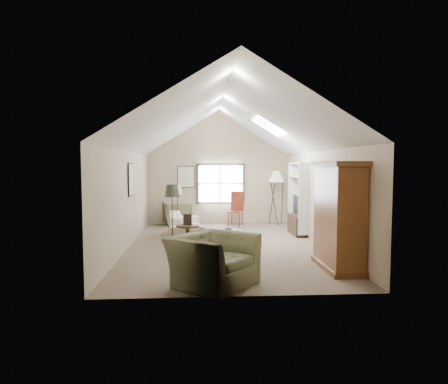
{
  "coord_description": "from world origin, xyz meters",
  "views": [
    {
      "loc": [
        -0.67,
        -10.34,
        2.15
      ],
      "look_at": [
        0.0,
        0.4,
        1.4
      ],
      "focal_mm": 32.0,
      "sensor_mm": 36.0,
      "label": 1
    }
  ],
  "objects": [
    {
      "name": "side_chair",
      "position": [
        0.59,
        3.42,
        0.6
      ],
      "size": [
        0.61,
        0.61,
        1.19
      ],
      "primitive_type": "cube",
      "rotation": [
        0.0,
        0.0,
        -0.39
      ],
      "color": "maroon",
      "rests_on": "ground"
    },
    {
      "name": "sofa",
      "position": [
        -1.07,
        1.41,
        0.35
      ],
      "size": [
        1.11,
        2.45,
        0.7
      ],
      "primitive_type": "imported",
      "rotation": [
        0.0,
        0.0,
        1.65
      ],
      "color": "silver",
      "rests_on": "ground"
    },
    {
      "name": "armchair_near",
      "position": [
        -0.43,
        -3.35,
        0.45
      ],
      "size": [
        1.81,
        1.83,
        0.9
      ],
      "primitive_type": "imported",
      "rotation": [
        0.0,
        0.0,
        0.88
      ],
      "color": "#61694A",
      "rests_on": "ground"
    },
    {
      "name": "coffee_table",
      "position": [
        0.09,
        -0.07,
        0.22
      ],
      "size": [
        0.94,
        0.68,
        0.43
      ],
      "primitive_type": "cube",
      "rotation": [
        0.0,
        0.0,
        -0.26
      ],
      "color": "#3D2719",
      "rests_on": "ground"
    },
    {
      "name": "media_console",
      "position": [
        2.32,
        1.6,
        0.3
      ],
      "size": [
        0.34,
        1.18,
        0.6
      ],
      "primitive_type": "cube",
      "color": "#382316",
      "rests_on": "ground"
    },
    {
      "name": "tv_alcove",
      "position": [
        2.34,
        1.6,
        1.15
      ],
      "size": [
        0.32,
        1.3,
        2.1
      ],
      "primitive_type": "cube",
      "color": "white",
      "rests_on": "ground"
    },
    {
      "name": "wall_art",
      "position": [
        -1.88,
        1.94,
        1.73
      ],
      "size": [
        1.97,
        3.71,
        0.88
      ],
      "color": "black",
      "rests_on": "room_shell"
    },
    {
      "name": "armoire",
      "position": [
        2.18,
        -2.4,
        1.1
      ],
      "size": [
        0.6,
        1.5,
        2.2
      ],
      "primitive_type": "cube",
      "color": "brown",
      "rests_on": "ground"
    },
    {
      "name": "skylight",
      "position": [
        1.3,
        0.9,
        3.22
      ],
      "size": [
        0.8,
        1.2,
        0.52
      ],
      "primitive_type": null,
      "color": "white",
      "rests_on": "room_shell"
    },
    {
      "name": "side_table",
      "position": [
        -0.97,
        -0.19,
        0.3
      ],
      "size": [
        0.64,
        0.64,
        0.6
      ],
      "primitive_type": "cylinder",
      "rotation": [
        0.0,
        0.0,
        0.07
      ],
      "color": "#3B2818",
      "rests_on": "ground"
    },
    {
      "name": "room_shell",
      "position": [
        0.0,
        0.0,
        3.21
      ],
      "size": [
        5.01,
        8.01,
        4.0
      ],
      "color": "#6C614D",
      "rests_on": "ground"
    },
    {
      "name": "armchair_far",
      "position": [
        -1.44,
        3.7,
        0.41
      ],
      "size": [
        1.09,
        1.11,
        0.83
      ],
      "primitive_type": "imported",
      "rotation": [
        0.0,
        0.0,
        3.41
      ],
      "color": "#5D5F43",
      "rests_on": "ground"
    },
    {
      "name": "dark_lamp",
      "position": [
        -1.37,
        0.01,
        0.83
      ],
      "size": [
        0.43,
        0.43,
        1.66
      ],
      "primitive_type": null,
      "rotation": [
        0.0,
        0.0,
        0.07
      ],
      "color": "black",
      "rests_on": "ground"
    },
    {
      "name": "bowl",
      "position": [
        0.09,
        -0.07,
        0.46
      ],
      "size": [
        0.25,
        0.25,
        0.05
      ],
      "primitive_type": "imported",
      "rotation": [
        0.0,
        0.0,
        -0.26
      ],
      "color": "#372016",
      "rests_on": "coffee_table"
    },
    {
      "name": "tv_panel",
      "position": [
        2.32,
        1.6,
        0.92
      ],
      "size": [
        0.05,
        0.9,
        0.55
      ],
      "primitive_type": "cube",
      "color": "black",
      "rests_on": "media_console"
    },
    {
      "name": "window",
      "position": [
        0.1,
        3.96,
        1.45
      ],
      "size": [
        1.72,
        0.08,
        1.42
      ],
      "primitive_type": "cube",
      "color": "black",
      "rests_on": "room_shell"
    },
    {
      "name": "tan_lamp",
      "position": [
        -1.37,
        2.61,
        0.75
      ],
      "size": [
        0.32,
        0.32,
        1.49
      ],
      "primitive_type": null,
      "rotation": [
        0.0,
        0.0,
        0.07
      ],
      "color": "#A08167",
      "rests_on": "ground"
    },
    {
      "name": "tripod_lamp",
      "position": [
        2.07,
        3.7,
        0.97
      ],
      "size": [
        0.68,
        0.68,
        1.94
      ],
      "primitive_type": null,
      "rotation": [
        0.0,
        0.0,
        -0.24
      ],
      "color": "silver",
      "rests_on": "ground"
    }
  ]
}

